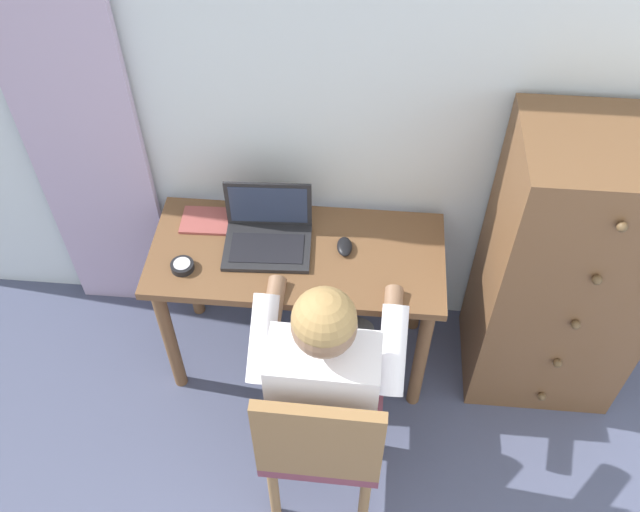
# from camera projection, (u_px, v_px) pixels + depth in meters

# --- Properties ---
(wall_back) EXTENTS (4.80, 0.05, 2.50)m
(wall_back) POSITION_uv_depth(u_px,v_px,m) (417.00, 93.00, 2.53)
(wall_back) COLOR silver
(wall_back) RESTS_ON ground_plane
(curtain_panel) EXTENTS (0.48, 0.03, 2.16)m
(curtain_panel) POSITION_uv_depth(u_px,v_px,m) (77.00, 123.00, 2.69)
(curtain_panel) COLOR #B29EBC
(curtain_panel) RESTS_ON ground_plane
(desk) EXTENTS (1.16, 0.52, 0.71)m
(desk) POSITION_uv_depth(u_px,v_px,m) (298.00, 271.00, 2.83)
(desk) COLOR brown
(desk) RESTS_ON ground_plane
(dresser) EXTENTS (0.62, 0.51, 1.31)m
(dresser) POSITION_uv_depth(u_px,v_px,m) (566.00, 272.00, 2.75)
(dresser) COLOR brown
(dresser) RESTS_ON ground_plane
(chair) EXTENTS (0.43, 0.41, 0.89)m
(chair) POSITION_uv_depth(u_px,v_px,m) (321.00, 437.00, 2.45)
(chair) COLOR brown
(chair) RESTS_ON ground_plane
(person_seated) EXTENTS (0.54, 0.59, 1.21)m
(person_seated) POSITION_uv_depth(u_px,v_px,m) (327.00, 365.00, 2.43)
(person_seated) COLOR #4C4C4C
(person_seated) RESTS_ON ground_plane
(laptop) EXTENTS (0.35, 0.27, 0.24)m
(laptop) POSITION_uv_depth(u_px,v_px,m) (268.00, 233.00, 2.74)
(laptop) COLOR #232326
(laptop) RESTS_ON desk
(computer_mouse) EXTENTS (0.07, 0.11, 0.03)m
(computer_mouse) POSITION_uv_depth(u_px,v_px,m) (345.00, 247.00, 2.74)
(computer_mouse) COLOR black
(computer_mouse) RESTS_ON desk
(desk_clock) EXTENTS (0.09, 0.09, 0.03)m
(desk_clock) POSITION_uv_depth(u_px,v_px,m) (182.00, 266.00, 2.68)
(desk_clock) COLOR black
(desk_clock) RESTS_ON desk
(notebook_pad) EXTENTS (0.21, 0.16, 0.01)m
(notebook_pad) POSITION_uv_depth(u_px,v_px,m) (207.00, 221.00, 2.85)
(notebook_pad) COLOR #994742
(notebook_pad) RESTS_ON desk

